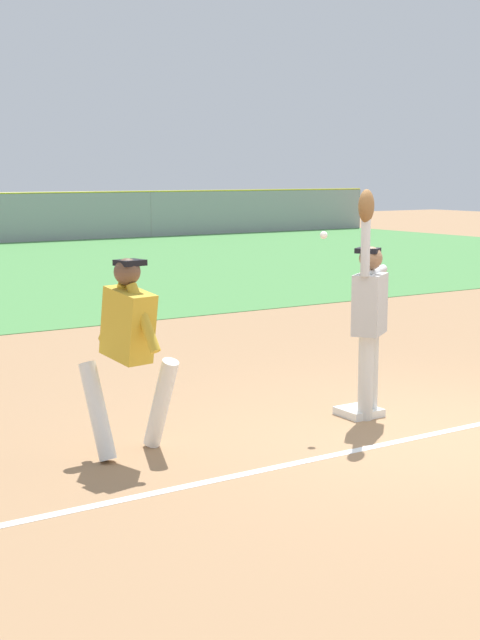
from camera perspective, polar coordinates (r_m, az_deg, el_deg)
ground_plane at (r=8.96m, az=11.08°, el=-6.82°), size 77.90×77.90×0.00m
chalk_foul_line at (r=6.77m, az=-14.46°, el=-12.19°), size 12.00×0.11×0.01m
first_base at (r=9.43m, az=7.38°, el=-5.66°), size 0.38×0.38×0.08m
fielder at (r=9.16m, az=8.01°, el=0.78°), size 0.80×0.60×2.28m
runner at (r=7.93m, az=-6.92°, el=-1.38°), size 0.80×0.84×1.72m
baseball at (r=8.94m, az=5.21°, el=5.26°), size 0.07×0.07×0.07m
parked_car_blue at (r=37.46m, az=-14.53°, el=6.13°), size 4.59×2.52×1.25m
parked_car_silver at (r=38.68m, az=-7.14°, el=6.43°), size 4.59×2.51×1.25m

